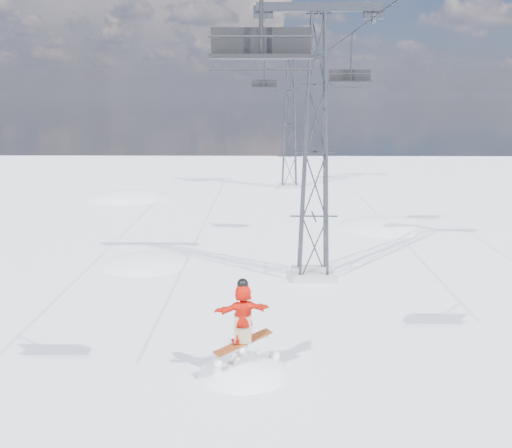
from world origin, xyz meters
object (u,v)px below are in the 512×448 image
(lift_tower_near, at_px, (315,153))
(snowboarder_jump, at_px, (244,423))
(lift_tower_far, at_px, (290,124))
(lift_chair_near, at_px, (261,46))

(lift_tower_near, relative_size, snowboarder_jump, 1.66)
(lift_tower_near, bearing_deg, snowboarder_jump, -106.91)
(lift_tower_far, bearing_deg, lift_chair_near, -93.41)
(lift_tower_far, xyz_separation_m, snowboarder_jump, (-2.70, -33.89, -7.10))
(lift_tower_near, relative_size, lift_tower_far, 1.00)
(lift_tower_far, distance_m, lift_chair_near, 37.14)
(lift_tower_near, distance_m, lift_chair_near, 12.58)
(lift_tower_far, xyz_separation_m, lift_chair_near, (-2.20, -36.93, 3.33))
(snowboarder_jump, distance_m, lift_chair_near, 10.87)
(snowboarder_jump, bearing_deg, lift_tower_near, 73.09)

